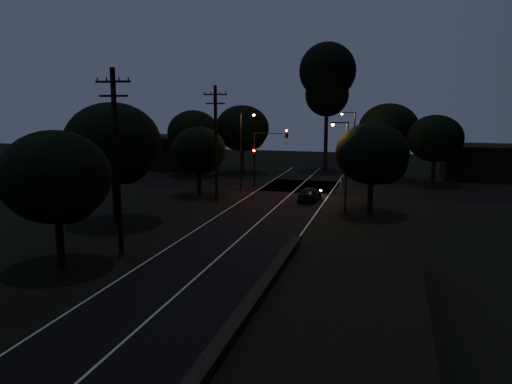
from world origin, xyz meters
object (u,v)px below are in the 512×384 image
Objects in this scene: signal_left at (254,161)px; tall_pine at (327,79)px; utility_pole_mid at (117,159)px; streetlight_c at (344,160)px; utility_pole_far at (216,142)px; signal_right at (341,164)px; streetlight_b at (352,143)px; car at (310,194)px; signal_mast at (270,147)px; streetlight_a at (242,145)px.

tall_pine is at bearing 69.54° from signal_left.
utility_pole_mid is 19.15m from streetlight_c.
utility_pole_far is 8.53m from signal_left.
utility_pole_far is 12.05m from streetlight_c.
streetlight_c is at bearing -82.98° from signal_right.
utility_pole_mid is at bearing -111.30° from streetlight_b.
car is (-2.91, -9.93, -3.96)m from streetlight_b.
utility_pole_far is 8.64m from signal_mast.
tall_pine is 2.21× the size of streetlight_c.
utility_pole_mid is at bearing -91.73° from streetlight_a.
utility_pole_far reaches higher than car.
tall_pine is at bearing 111.38° from streetlight_b.
streetlight_b is at bearing -102.31° from car.
streetlight_b is (4.31, -11.00, -7.33)m from tall_pine.
tall_pine is 4.05× the size of signal_left.
streetlight_c is 6.47m from car.
signal_left reaches higher than car.
signal_right is 1.03× the size of car.
utility_pole_far reaches higher than signal_mast.
tall_pine is (7.00, 40.00, 6.23)m from utility_pole_mid.
streetlight_c is at bearing 134.21° from car.
utility_pole_mid is 1.38× the size of streetlight_b.
streetlight_a is (0.69, 23.00, -1.10)m from utility_pole_mid.
signal_mast reaches higher than signal_left.
streetlight_c is at bearing -43.76° from signal_left.
utility_pole_mid is 2.68× the size of signal_left.
streetlight_a is (-2.39, -1.99, 0.30)m from signal_mast.
utility_pole_far reaches higher than signal_left.
streetlight_c is at bearing -48.81° from signal_mast.
tall_pine is 17.28m from signal_mast.
signal_mast is 3.13m from streetlight_a.
signal_right is 0.51× the size of streetlight_b.
tall_pine is 23.82m from car.
signal_right is (10.60, 7.99, -2.65)m from utility_pole_far.
utility_pole_far is 0.63× the size of tall_pine.
streetlight_a and streetlight_b have the same top height.
utility_pole_mid is 1.76× the size of signal_mast.
streetlight_b is at bearing 29.48° from streetlight_a.
utility_pole_mid reaches higher than signal_right.
streetlight_b is at bearing -68.62° from tall_pine.
streetlight_b is 1.07× the size of streetlight_c.
signal_left is at bearing -36.21° from car.
signal_right is at bearing -0.03° from signal_mast.
utility_pole_mid is 25.19m from signal_left.
streetlight_c is (11.83, 15.00, -1.39)m from utility_pole_mid.
tall_pine reaches higher than car.
streetlight_c reaches higher than signal_right.
signal_mast is at bearing 0.13° from signal_left.
utility_pole_mid is at bearing -90.00° from utility_pole_far.
signal_mast is (3.09, 24.99, -1.40)m from utility_pole_mid.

